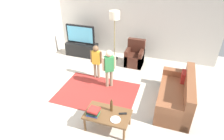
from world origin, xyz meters
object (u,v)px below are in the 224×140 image
(tv_stand, at_px, (82,49))
(armchair, at_px, (135,57))
(child_center, at_px, (109,65))
(couch, at_px, (178,96))
(tv, at_px, (80,35))
(floor_lamp, at_px, (115,18))
(bottle, at_px, (111,106))
(plate, at_px, (115,120))
(book_stack, at_px, (93,112))
(tv_remote, at_px, (123,114))
(child_near_tv, at_px, (96,59))
(coffee_table, at_px, (108,115))

(tv_stand, xyz_separation_m, armchair, (2.08, -0.04, 0.05))
(armchair, relative_size, child_center, 0.76)
(couch, bearing_deg, tv, 153.50)
(floor_lamp, xyz_separation_m, bottle, (0.96, -3.15, -0.99))
(tv_stand, distance_m, plate, 4.03)
(tv, xyz_separation_m, book_stack, (1.89, -3.22, -0.35))
(tv_stand, bearing_deg, child_center, -43.58)
(floor_lamp, distance_m, tv_remote, 3.58)
(bottle, bearing_deg, floor_lamp, 106.96)
(tv, xyz_separation_m, child_center, (1.67, -1.57, -0.14))
(tv_stand, bearing_deg, tv_remote, -50.45)
(child_near_tv, xyz_separation_m, tv_remote, (1.35, -1.76, -0.23))
(tv_stand, relative_size, plate, 5.45)
(bottle, bearing_deg, tv, 126.74)
(tv, height_order, couch, tv)
(tv_stand, bearing_deg, bottle, -53.45)
(child_center, relative_size, coffee_table, 1.18)
(child_near_tv, distance_m, coffee_table, 2.15)
(couch, distance_m, floor_lamp, 3.33)
(floor_lamp, distance_m, child_center, 1.97)
(floor_lamp, relative_size, book_stack, 6.26)
(coffee_table, height_order, book_stack, book_stack)
(child_center, distance_m, bottle, 1.52)
(child_near_tv, height_order, coffee_table, child_near_tv)
(plate, bearing_deg, tv, 126.64)
(bottle, bearing_deg, coffee_table, -112.62)
(floor_lamp, bearing_deg, couch, -39.97)
(book_stack, xyz_separation_m, plate, (0.50, 0.00, -0.07))
(coffee_table, distance_m, bottle, 0.23)
(tv_stand, xyz_separation_m, floor_lamp, (1.26, 0.15, 1.30))
(armchair, xyz_separation_m, floor_lamp, (-0.82, 0.19, 1.25))
(coffee_table, bearing_deg, couch, 41.69)
(tv, xyz_separation_m, child_near_tv, (1.14, -1.24, -0.19))
(floor_lamp, bearing_deg, book_stack, -79.53)
(floor_lamp, xyz_separation_m, coffee_table, (0.91, -3.27, -1.17))
(tv_stand, height_order, couch, couch)
(armchair, relative_size, floor_lamp, 0.51)
(coffee_table, xyz_separation_m, plate, (0.22, -0.12, 0.06))
(armchair, bearing_deg, coffee_table, -88.27)
(child_near_tv, distance_m, child_center, 0.63)
(coffee_table, bearing_deg, book_stack, -156.78)
(tv, relative_size, couch, 0.61)
(child_near_tv, relative_size, plate, 5.00)
(tv_stand, xyz_separation_m, bottle, (2.22, -3.00, 0.31))
(couch, height_order, child_near_tv, child_near_tv)
(tv_remote, bearing_deg, couch, 24.39)
(tv_remote, bearing_deg, coffee_table, 175.22)
(tv, relative_size, floor_lamp, 0.62)
(child_near_tv, relative_size, tv_remote, 6.47)
(coffee_table, height_order, tv_remote, tv_remote)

